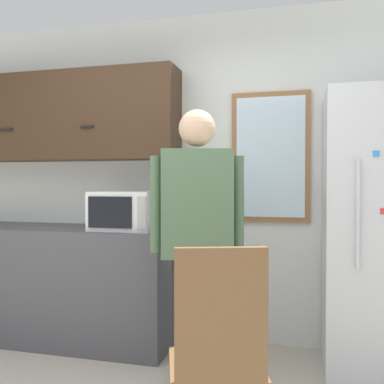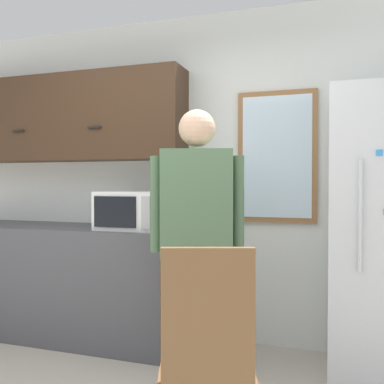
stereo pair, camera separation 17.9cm
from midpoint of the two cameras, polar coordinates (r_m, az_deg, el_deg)
The scene contains 7 objects.
back_wall at distance 3.63m, azimuth 1.59°, elevation 1.93°, with size 6.00×0.06×2.70m.
counter at distance 3.89m, azimuth -16.23°, elevation -11.23°, with size 2.17×0.64×0.94m.
upper_cabinets at distance 3.97m, azimuth -15.07°, elevation 9.38°, with size 2.17×0.35×0.75m.
microwave at distance 3.40m, azimuth -6.57°, elevation -2.46°, with size 0.50×0.40×0.30m.
person at distance 2.73m, azimuth 2.54°, elevation -3.33°, with size 0.58×0.33×1.77m.
chair at distance 2.09m, azimuth 4.61°, elevation -20.27°, with size 0.56×0.56×1.03m.
window at distance 3.46m, azimuth 12.72°, elevation 4.60°, with size 0.62×0.05×1.03m.
Camera 2 is at (1.13, -1.58, 1.31)m, focal length 40.00 mm.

